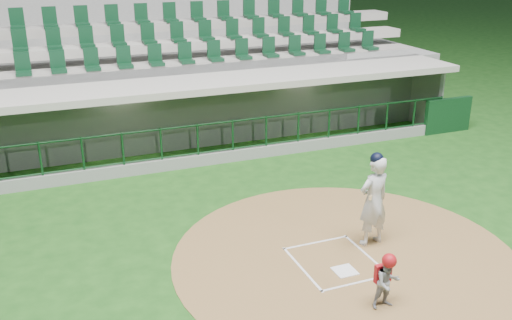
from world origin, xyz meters
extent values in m
plane|color=#174513|center=(0.00, 0.00, 0.00)|extent=(120.00, 120.00, 0.00)
cylinder|color=brown|center=(0.30, -0.20, 0.01)|extent=(7.20, 7.20, 0.01)
cube|color=white|center=(0.00, -0.70, 0.02)|extent=(0.43, 0.43, 0.02)
cube|color=white|center=(-0.75, -0.30, 0.02)|extent=(0.05, 1.80, 0.01)
cube|color=silver|center=(0.75, -0.30, 0.02)|extent=(0.05, 1.80, 0.01)
cube|color=white|center=(0.00, 0.55, 0.02)|extent=(1.55, 0.05, 0.01)
cube|color=silver|center=(0.00, -1.15, 0.02)|extent=(1.55, 0.05, 0.01)
cube|color=gray|center=(0.00, 7.50, -0.55)|extent=(15.00, 3.00, 0.10)
cube|color=slate|center=(0.00, 9.10, 0.85)|extent=(15.00, 0.20, 2.70)
cube|color=beige|center=(0.00, 8.98, 1.10)|extent=(13.50, 0.04, 0.90)
cube|color=gray|center=(7.50, 7.50, 0.85)|extent=(0.20, 3.00, 2.70)
cube|color=#9F9B90|center=(0.00, 7.25, 2.30)|extent=(15.40, 3.50, 0.20)
cube|color=gray|center=(0.00, 5.95, 0.15)|extent=(15.00, 0.15, 0.40)
cube|color=black|center=(0.00, 5.95, 1.73)|extent=(15.00, 0.01, 0.95)
cube|color=brown|center=(0.00, 8.55, -0.28)|extent=(12.75, 0.40, 0.45)
cube|color=white|center=(-3.00, 7.50, 2.17)|extent=(1.30, 0.35, 0.04)
cube|color=white|center=(3.00, 7.50, 2.17)|extent=(1.30, 0.35, 0.04)
cube|color=black|center=(7.80, 5.90, 0.60)|extent=(1.80, 0.18, 1.20)
imported|color=#A61A11|center=(-5.08, 8.10, 0.38)|extent=(1.30, 1.02, 1.76)
imported|color=#AF121D|center=(-2.09, 8.27, 0.42)|extent=(1.10, 0.50, 1.83)
imported|color=#B11813|center=(1.34, 8.18, 0.42)|extent=(1.05, 0.88, 1.83)
imported|color=maroon|center=(5.48, 8.39, 0.44)|extent=(1.83, 0.98, 1.89)
cube|color=gray|center=(0.00, 10.75, 1.15)|extent=(17.00, 6.50, 2.50)
cube|color=gray|center=(0.00, 9.25, 2.30)|extent=(16.60, 0.95, 0.30)
cube|color=#9F998F|center=(0.00, 10.20, 2.85)|extent=(16.60, 0.95, 0.30)
cube|color=gray|center=(0.00, 11.15, 3.40)|extent=(16.60, 0.95, 0.30)
cube|color=slate|center=(0.00, 14.10, 2.53)|extent=(17.00, 0.25, 5.05)
imported|color=silver|center=(1.10, 0.11, 1.02)|extent=(0.80, 0.59, 2.01)
sphere|color=black|center=(1.10, 0.11, 1.96)|extent=(0.28, 0.28, 0.28)
cylinder|color=tan|center=(0.85, -0.14, 1.25)|extent=(0.58, 0.79, 0.39)
imported|color=gray|center=(0.08, -1.99, 0.51)|extent=(0.50, 0.40, 0.99)
sphere|color=#A91218|center=(0.08, -1.99, 0.95)|extent=(0.26, 0.26, 0.26)
cube|color=#AC121A|center=(0.08, -1.84, 0.62)|extent=(0.32, 0.10, 0.35)
camera|label=1|loc=(-5.25, -9.15, 6.10)|focal=40.00mm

